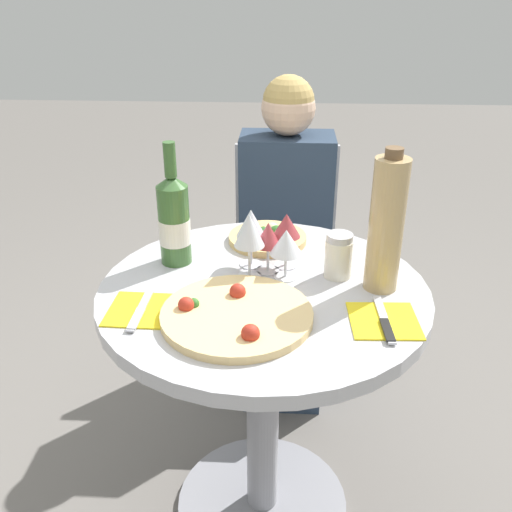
{
  "coord_description": "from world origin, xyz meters",
  "views": [
    {
      "loc": [
        0.05,
        -1.22,
        1.46
      ],
      "look_at": [
        -0.02,
        -0.03,
        0.86
      ],
      "focal_mm": 40.0,
      "sensor_mm": 36.0,
      "label": 1
    }
  ],
  "objects": [
    {
      "name": "ground_plane",
      "position": [
        0.0,
        0.0,
        0.0
      ],
      "size": [
        12.0,
        12.0,
        0.0
      ],
      "primitive_type": "plane",
      "color": "slate",
      "rests_on": "ground"
    },
    {
      "name": "chair_behind_diner",
      "position": [
        0.05,
        0.79,
        0.42
      ],
      "size": [
        0.4,
        0.4,
        0.87
      ],
      "rotation": [
        0.0,
        0.0,
        3.14
      ],
      "color": "#ADADB2",
      "rests_on": "ground_plane"
    },
    {
      "name": "sugar_shaker",
      "position": [
        0.18,
        0.07,
        0.82
      ],
      "size": [
        0.07,
        0.07,
        0.12
      ],
      "color": "silver",
      "rests_on": "dining_table"
    },
    {
      "name": "wine_glass_back_right",
      "position": [
        0.05,
        0.12,
        0.88
      ],
      "size": [
        0.07,
        0.07,
        0.15
      ],
      "color": "silver",
      "rests_on": "dining_table"
    },
    {
      "name": "wine_glass_front_left",
      "position": [
        -0.04,
        0.05,
        0.89
      ],
      "size": [
        0.08,
        0.08,
        0.17
      ],
      "color": "silver",
      "rests_on": "dining_table"
    },
    {
      "name": "pizza_small_far",
      "position": [
        0.01,
        0.27,
        0.78
      ],
      "size": [
        0.22,
        0.22,
        0.05
      ],
      "color": "#DBB26B",
      "rests_on": "dining_table"
    },
    {
      "name": "dining_table",
      "position": [
        0.0,
        0.0,
        0.56
      ],
      "size": [
        0.81,
        0.81,
        0.76
      ],
      "color": "gray",
      "rests_on": "ground_plane"
    },
    {
      "name": "wine_bottle",
      "position": [
        -0.24,
        0.13,
        0.88
      ],
      "size": [
        0.08,
        0.08,
        0.32
      ],
      "color": "#38602D",
      "rests_on": "dining_table"
    },
    {
      "name": "wine_glass_back_left",
      "position": [
        -0.04,
        0.12,
        0.88
      ],
      "size": [
        0.08,
        0.08,
        0.16
      ],
      "color": "silver",
      "rests_on": "dining_table"
    },
    {
      "name": "pizza_large",
      "position": [
        -0.06,
        -0.15,
        0.78
      ],
      "size": [
        0.34,
        0.34,
        0.05
      ],
      "color": "#E5C17F",
      "rests_on": "dining_table"
    },
    {
      "name": "seated_diner",
      "position": [
        0.05,
        0.65,
        0.53
      ],
      "size": [
        0.33,
        0.41,
        1.16
      ],
      "rotation": [
        0.0,
        0.0,
        3.14
      ],
      "color": "#28384C",
      "rests_on": "ground_plane"
    },
    {
      "name": "place_setting_left",
      "position": [
        -0.27,
        -0.13,
        0.77
      ],
      "size": [
        0.15,
        0.19,
        0.01
      ],
      "color": "yellow",
      "rests_on": "dining_table"
    },
    {
      "name": "tall_carafe",
      "position": [
        0.28,
        0.02,
        0.93
      ],
      "size": [
        0.08,
        0.08,
        0.35
      ],
      "color": "tan",
      "rests_on": "dining_table"
    },
    {
      "name": "place_setting_right",
      "position": [
        0.27,
        -0.14,
        0.77
      ],
      "size": [
        0.16,
        0.19,
        0.01
      ],
      "color": "yellow",
      "rests_on": "dining_table"
    },
    {
      "name": "wine_glass_front_right",
      "position": [
        0.05,
        0.05,
        0.86
      ],
      "size": [
        0.08,
        0.08,
        0.13
      ],
      "color": "silver",
      "rests_on": "dining_table"
    },
    {
      "name": "wine_glass_center",
      "position": [
        0.01,
        0.08,
        0.86
      ],
      "size": [
        0.07,
        0.07,
        0.14
      ],
      "color": "silver",
      "rests_on": "dining_table"
    }
  ]
}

